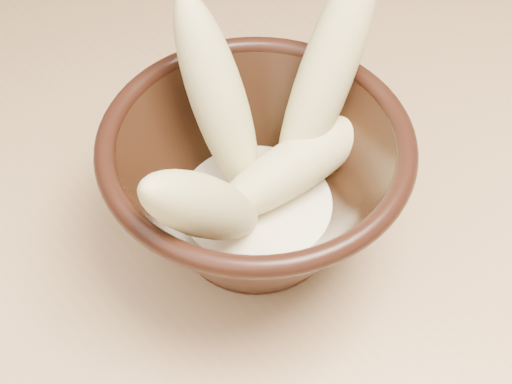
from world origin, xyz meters
TOP-DOWN VIEW (x-y plane):
  - table at (0.00, 0.00)m, footprint 1.20×0.80m
  - bowl at (-0.20, -0.12)m, footprint 0.23×0.23m
  - milk_puddle at (-0.20, -0.12)m, footprint 0.13×0.13m
  - banana_upright at (-0.19, -0.07)m, footprint 0.05×0.12m
  - banana_left at (-0.26, -0.14)m, footprint 0.14×0.07m
  - banana_right at (-0.12, -0.10)m, footprint 0.16×0.09m
  - banana_across at (-0.16, -0.13)m, footprint 0.16×0.05m

SIDE VIEW (x-z plane):
  - table at x=0.00m, z-range 0.30..1.05m
  - milk_puddle at x=-0.20m, z-range 0.78..0.80m
  - bowl at x=-0.20m, z-range 0.76..0.89m
  - banana_across at x=-0.16m, z-range 0.80..0.85m
  - banana_left at x=-0.26m, z-range 0.78..0.94m
  - banana_upright at x=-0.19m, z-range 0.79..0.96m
  - banana_right at x=-0.12m, z-range 0.78..0.97m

